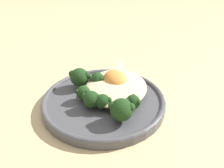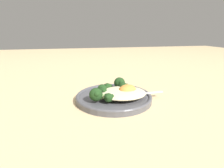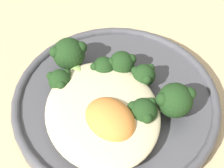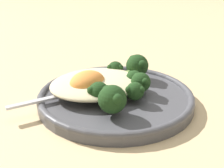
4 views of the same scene
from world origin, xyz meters
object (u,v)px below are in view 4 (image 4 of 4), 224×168
at_px(sweet_potato_chunk_0, 87,83).
at_px(broccoli_stalk_2, 124,90).
at_px(broccoli_stalk_1, 111,98).
at_px(broccoli_stalk_3, 131,83).
at_px(plate, 116,97).
at_px(broccoli_stalk_0, 99,91).
at_px(spoon, 65,95).
at_px(broccoli_stalk_6, 112,73).
at_px(quinoa_mound, 96,83).
at_px(broccoli_stalk_5, 131,69).
at_px(broccoli_stalk_4, 126,81).
at_px(sweet_potato_chunk_1, 87,82).

bearing_deg(sweet_potato_chunk_0, broccoli_stalk_2, -45.38).
bearing_deg(broccoli_stalk_1, broccoli_stalk_3, 137.22).
distance_m(plate, broccoli_stalk_0, 0.05).
height_order(broccoli_stalk_0, spoon, broccoli_stalk_0).
xyz_separation_m(broccoli_stalk_3, sweet_potato_chunk_0, (-0.07, 0.03, 0.00)).
bearing_deg(sweet_potato_chunk_0, broccoli_stalk_6, 26.93).
relative_size(quinoa_mound, broccoli_stalk_0, 1.92).
distance_m(sweet_potato_chunk_0, spoon, 0.04).
xyz_separation_m(quinoa_mound, sweet_potato_chunk_0, (-0.02, 0.00, 0.00)).
distance_m(broccoli_stalk_2, sweet_potato_chunk_0, 0.07).
relative_size(plate, spoon, 2.05).
bearing_deg(broccoli_stalk_2, broccoli_stalk_1, -82.19).
xyz_separation_m(broccoli_stalk_0, sweet_potato_chunk_0, (-0.00, 0.04, -0.00)).
xyz_separation_m(broccoli_stalk_5, sweet_potato_chunk_0, (-0.09, -0.02, -0.00)).
xyz_separation_m(broccoli_stalk_3, broccoli_stalk_6, (-0.01, 0.06, -0.00)).
relative_size(broccoli_stalk_0, sweet_potato_chunk_0, 1.60).
height_order(broccoli_stalk_3, broccoli_stalk_4, broccoli_stalk_3).
distance_m(quinoa_mound, spoon, 0.06).
bearing_deg(broccoli_stalk_3, plate, -168.43).
height_order(broccoli_stalk_0, broccoli_stalk_2, broccoli_stalk_0).
distance_m(broccoli_stalk_3, broccoli_stalk_4, 0.02).
bearing_deg(broccoli_stalk_6, plate, -149.47).
relative_size(plate, sweet_potato_chunk_0, 5.11).
bearing_deg(broccoli_stalk_0, broccoli_stalk_6, 163.69).
bearing_deg(broccoli_stalk_3, sweet_potato_chunk_1, -170.45).
distance_m(broccoli_stalk_1, broccoli_stalk_6, 0.12).
relative_size(broccoli_stalk_0, broccoli_stalk_1, 0.72).
distance_m(quinoa_mound, broccoli_stalk_4, 0.05).
bearing_deg(sweet_potato_chunk_1, broccoli_stalk_1, -83.86).
bearing_deg(sweet_potato_chunk_1, broccoli_stalk_6, 29.87).
bearing_deg(broccoli_stalk_5, spoon, 173.45).
distance_m(broccoli_stalk_0, broccoli_stalk_5, 0.11).
bearing_deg(broccoli_stalk_2, sweet_potato_chunk_0, -166.81).
bearing_deg(broccoli_stalk_5, sweet_potato_chunk_0, 174.78).
xyz_separation_m(quinoa_mound, broccoli_stalk_1, (-0.01, -0.08, 0.01)).
height_order(sweet_potato_chunk_0, sweet_potato_chunk_1, sweet_potato_chunk_1).
height_order(plate, sweet_potato_chunk_1, sweet_potato_chunk_1).
bearing_deg(quinoa_mound, sweet_potato_chunk_1, -164.76).
xyz_separation_m(plate, broccoli_stalk_4, (0.02, 0.01, 0.02)).
xyz_separation_m(broccoli_stalk_4, spoon, (-0.11, 0.01, -0.01)).
distance_m(broccoli_stalk_6, sweet_potato_chunk_0, 0.07).
bearing_deg(broccoli_stalk_1, spoon, -137.07).
distance_m(plate, sweet_potato_chunk_0, 0.05).
relative_size(broccoli_stalk_1, broccoli_stalk_5, 0.90).
xyz_separation_m(quinoa_mound, broccoli_stalk_2, (0.03, -0.05, 0.00)).
height_order(plate, quinoa_mound, quinoa_mound).
relative_size(plate, quinoa_mound, 1.66).
xyz_separation_m(broccoli_stalk_1, broccoli_stalk_2, (0.04, 0.03, -0.01)).
xyz_separation_m(broccoli_stalk_0, broccoli_stalk_3, (0.06, 0.01, -0.00)).
bearing_deg(quinoa_mound, broccoli_stalk_2, -57.49).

